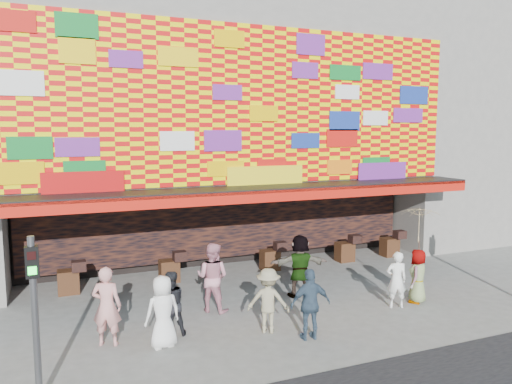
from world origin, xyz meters
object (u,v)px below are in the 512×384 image
signal_left (34,301)px  ped_f (300,266)px  ped_i (212,277)px  parasol (420,225)px  ped_a (163,312)px  ped_d (268,300)px  ped_g (418,276)px  ped_b (107,306)px  ped_c (170,304)px  ped_e (310,304)px  ped_h (396,280)px

signal_left → ped_f: 7.69m
ped_i → parasol: bearing=-154.4°
ped_a → ped_d: size_ratio=1.05×
ped_f → ped_g: bearing=162.3°
ped_a → ped_f: bearing=-165.5°
ped_g → ped_b: bearing=-40.9°
ped_a → ped_c: ped_a is taller
ped_b → parasol: (8.30, -0.42, 1.29)m
ped_a → ped_i: size_ratio=0.88×
ped_a → parasol: (7.17, 0.17, 1.38)m
ped_c → ped_d: 2.30m
ped_b → ped_g: (8.30, -0.42, -0.15)m
ped_c → ped_f: (4.09, 1.35, 0.13)m
ped_f → parasol: bearing=162.3°
ped_a → parasol: parasol is taller
ped_g → ped_a: bearing=-36.7°
ped_d → ped_g: (4.68, 0.29, -0.02)m
ped_e → ped_f: 2.99m
ped_f → ped_h: bearing=151.5°
ped_i → ped_d: bearing=154.9°
ped_b → ped_h: 7.51m
ped_h → ped_f: bearing=-22.8°
ped_e → ped_i: 3.00m
ped_c → signal_left: bearing=32.0°
ped_c → parasol: 7.04m
ped_g → parasol: parasol is taller
ped_a → ped_e: size_ratio=0.98×
signal_left → ped_d: signal_left is taller
ped_b → ped_c: 1.42m
ped_e → ped_f: bearing=-107.0°
ped_b → ped_e: (4.34, -1.45, -0.07)m
ped_g → ped_d: bearing=-34.5°
parasol → ped_i: bearing=164.2°
ped_b → ped_d: (3.62, -0.71, -0.13)m
ped_e → ped_g: 4.09m
ped_e → ped_f: size_ratio=0.91×
ped_b → ped_e: size_ratio=1.09×
ped_a → ped_b: bearing=-36.5°
ped_c → ped_d: size_ratio=1.00×
ped_h → ped_i: 4.96m
ped_e → ped_h: size_ratio=1.07×
ped_g → ped_i: bearing=-53.8°
signal_left → ped_i: signal_left is taller
ped_c → ped_h: bearing=172.7°
ped_f → ped_a: bearing=37.3°
ped_f → ped_b: bearing=27.2°
ped_b → ped_c: bearing=-158.4°
ped_f → ped_i: ped_i is taller
ped_a → ped_f: ped_f is taller
ped_b → ped_g: ped_b is taller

